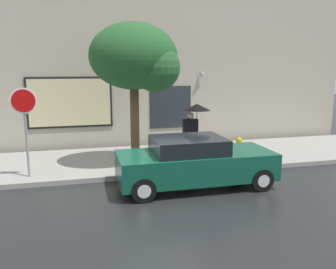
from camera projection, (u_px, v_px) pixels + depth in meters
The scene contains 8 objects.
ground_plane at pixel (157, 189), 9.90m from camera, with size 60.00×60.00×0.00m, color black.
sidewalk at pixel (139, 160), 12.74m from camera, with size 20.00×4.00×0.15m, color gray.
building_facade at pixel (127, 65), 14.46m from camera, with size 20.00×0.67×7.00m.
parked_car at pixel (194, 162), 9.98m from camera, with size 4.42×1.88×1.45m.
fire_hydrant at pixel (239, 148), 12.68m from camera, with size 0.30×0.44×0.76m.
pedestrian_with_umbrella at pixel (194, 117), 12.06m from camera, with size 0.94×0.93×2.00m.
street_tree at pixel (138, 59), 11.22m from camera, with size 2.85×2.43×4.66m.
stop_sign at pixel (25, 115), 10.17m from camera, with size 0.76×0.10×2.67m.
Camera 1 is at (-2.02, -9.21, 3.39)m, focal length 37.47 mm.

